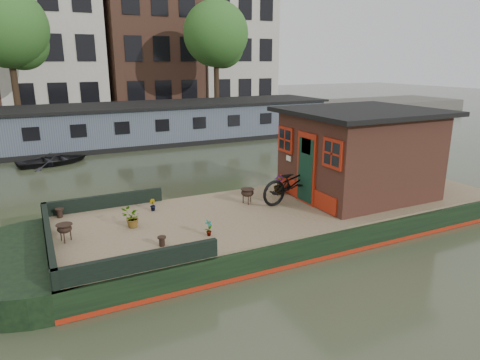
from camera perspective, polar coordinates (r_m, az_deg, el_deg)
name	(u,v)px	position (r m, az deg, el deg)	size (l,w,h in m)	color
ground	(291,228)	(11.68, 6.81, -6.31)	(120.00, 120.00, 0.00)	#313924
houseboat_hull	(247,226)	(10.95, 0.95, -6.19)	(14.01, 4.02, 0.60)	black
houseboat_deck	(292,206)	(11.46, 6.91, -3.41)	(11.80, 3.80, 0.05)	#8E7358
bow_bulwark	(92,231)	(9.74, -19.12, -6.44)	(3.00, 4.00, 0.35)	black
cabin	(359,152)	(12.43, 15.60, 3.62)	(4.00, 3.50, 2.42)	black
bicycle	(294,182)	(11.58, 7.20, -0.28)	(0.72, 2.06, 1.08)	black
potted_plant_a	(209,228)	(9.37, -4.19, -6.38)	(0.19, 0.13, 0.37)	maroon
potted_plant_b	(152,205)	(11.11, -11.60, -3.29)	(0.17, 0.13, 0.30)	brown
potted_plant_c	(132,218)	(10.09, -14.24, -4.93)	(0.42, 0.36, 0.46)	brown
potted_plant_d	(279,185)	(12.27, 5.24, -0.62)	(0.31, 0.31, 0.55)	maroon
brazier_front	(247,196)	(11.41, 1.00, -2.17)	(0.38, 0.38, 0.41)	black
brazier_rear	(65,233)	(9.80, -22.30, -6.52)	(0.36, 0.36, 0.39)	black
bollard_port	(60,213)	(11.33, -22.91, -4.06)	(0.20, 0.20, 0.23)	black
bollard_stbd	(162,241)	(9.04, -10.37, -8.04)	(0.18, 0.18, 0.20)	black
dinghy	(53,157)	(20.27, -23.68, 2.80)	(2.08, 2.92, 0.60)	black
far_houseboat	(152,125)	(24.04, -11.63, 7.24)	(20.40, 4.40, 2.11)	#495761
quay	(127,120)	(30.39, -14.78, 7.76)	(60.00, 6.00, 0.90)	#47443F
townhouse_row	(103,13)	(37.22, -17.75, 20.41)	(27.25, 8.00, 16.50)	brown
tree_left	(11,32)	(28.16, -28.27, 17.02)	(4.40, 4.40, 7.40)	#332316
tree_right	(217,37)	(30.66, -3.04, 18.51)	(4.40, 4.40, 7.40)	#332316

